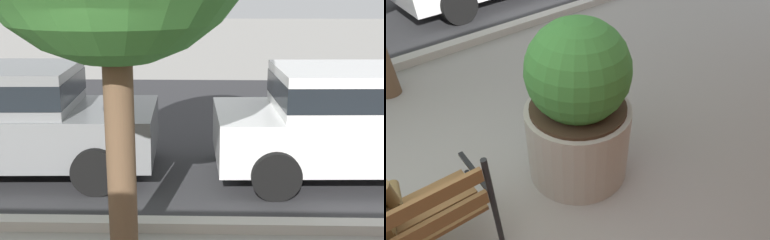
# 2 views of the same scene
# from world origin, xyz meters

# --- Properties ---
(concrete_planter) EXTENTS (0.94, 0.94, 1.54)m
(concrete_planter) POSITION_xyz_m (1.65, -0.25, 0.74)
(concrete_planter) COLOR #A8A399
(concrete_planter) RESTS_ON ground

